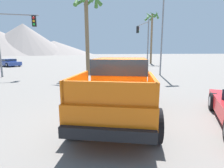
% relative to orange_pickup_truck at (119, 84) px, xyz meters
% --- Properties ---
extents(ground_plane, '(320.00, 320.00, 0.00)m').
position_rel_orange_pickup_truck_xyz_m(ground_plane, '(-0.26, -0.78, -1.10)').
color(ground_plane, slate).
extents(orange_pickup_truck, '(3.55, 5.46, 1.96)m').
position_rel_orange_pickup_truck_xyz_m(orange_pickup_truck, '(0.00, 0.00, 0.00)').
color(orange_pickup_truck, orange).
rests_on(orange_pickup_truck, ground_plane).
extents(parked_car_white, '(4.65, 3.68, 1.18)m').
position_rel_orange_pickup_truck_xyz_m(parked_car_white, '(7.73, 20.61, -0.50)').
color(parked_car_white, white).
rests_on(parked_car_white, ground_plane).
extents(parked_car_blue, '(4.22, 4.36, 1.13)m').
position_rel_orange_pickup_truck_xyz_m(parked_car_blue, '(-11.23, 23.81, -0.52)').
color(parked_car_blue, '#334C9E').
rests_on(parked_car_blue, ground_plane).
extents(traffic_light_main, '(0.38, 4.25, 5.96)m').
position_rel_orange_pickup_truck_xyz_m(traffic_light_main, '(7.36, 15.96, 3.08)').
color(traffic_light_main, slate).
rests_on(traffic_light_main, ground_plane).
extents(traffic_light_crosswalk, '(3.48, 0.38, 5.57)m').
position_rel_orange_pickup_truck_xyz_m(traffic_light_crosswalk, '(-6.43, 11.25, 2.78)').
color(traffic_light_crosswalk, slate).
rests_on(traffic_light_crosswalk, ground_plane).
extents(street_lamp_post, '(0.90, 0.24, 8.59)m').
position_rel_orange_pickup_truck_xyz_m(street_lamp_post, '(6.57, 9.51, 3.99)').
color(street_lamp_post, slate).
rests_on(street_lamp_post, ground_plane).
extents(palm_tree_tall, '(2.60, 2.62, 9.38)m').
position_rel_orange_pickup_truck_xyz_m(palm_tree_tall, '(12.69, 25.09, 5.77)').
color(palm_tree_tall, brown).
rests_on(palm_tree_tall, ground_plane).
extents(palm_tree_short, '(2.99, 2.83, 7.50)m').
position_rel_orange_pickup_truck_xyz_m(palm_tree_short, '(-0.21, 10.97, 4.55)').
color(palm_tree_short, brown).
rests_on(palm_tree_short, ground_plane).
extents(distant_mountain_range, '(100.82, 76.31, 20.96)m').
position_rel_orange_pickup_truck_xyz_m(distant_mountain_range, '(-43.11, 125.00, 7.22)').
color(distant_mountain_range, gray).
rests_on(distant_mountain_range, ground_plane).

